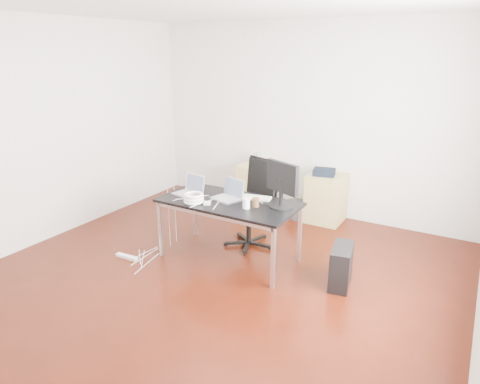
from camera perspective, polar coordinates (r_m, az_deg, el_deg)
The scene contains 18 objects.
room_shell at distance 4.24m, azimuth -3.32°, elevation 5.00°, with size 5.00×5.00×5.00m.
desk at distance 4.94m, azimuth -1.50°, elevation -1.79°, with size 1.60×0.80×0.73m.
office_chair at distance 5.37m, azimuth 1.88°, elevation -0.94°, with size 0.59×0.61×1.08m.
filing_cabinet_left at distance 6.72m, azimuth 2.27°, elevation 0.79°, with size 0.50×0.50×0.70m, color tan.
filing_cabinet_right at distance 6.29m, azimuth 11.39°, elevation -0.80°, with size 0.50×0.50×0.70m, color tan.
pc_tower at distance 4.69m, azimuth 13.34°, elevation -9.59°, with size 0.20×0.45×0.44m, color black.
wastebasket at distance 6.39m, azimuth 7.50°, elevation -2.29°, with size 0.24×0.24×0.28m, color black.
power_strip at distance 5.38m, azimuth -14.87°, elevation -8.35°, with size 0.30×0.06×0.04m, color white.
laptop_left at distance 5.18m, azimuth -6.69°, elevation 0.31°, with size 0.38×0.32×0.23m.
laptop_right at distance 4.98m, azimuth -1.49°, elevation -0.30°, with size 0.39×0.34×0.23m.
monitor at distance 4.68m, azimuth 5.63°, elevation 1.29°, with size 0.44×0.26×0.51m.
keyboard at distance 5.02m, azimuth 1.63°, elevation -0.71°, with size 0.44×0.14×0.02m, color white.
cup_white at distance 4.68m, azimuth 0.83°, elevation -1.50°, with size 0.08×0.08×0.12m, color white.
cup_brown at distance 4.74m, azimuth 2.10°, elevation -1.39°, with size 0.08×0.08×0.10m, color #52351C.
cable_coil at distance 4.89m, azimuth -6.18°, elevation -0.82°, with size 0.24×0.24×0.11m.
power_adapter at distance 4.83m, azimuth -4.40°, elevation -1.51°, with size 0.07×0.07×0.03m, color white.
speaker at distance 6.64m, azimuth 2.27°, elevation 4.53°, with size 0.09×0.08×0.18m, color #9E9E9E.
navy_garment at distance 6.15m, azimuth 11.16°, elevation 2.62°, with size 0.30×0.24×0.09m, color black.
Camera 1 is at (2.32, -3.43, 2.39)m, focal length 32.00 mm.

